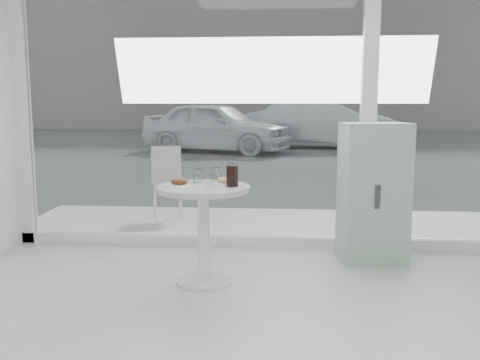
# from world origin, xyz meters

# --- Properties ---
(storefront) EXTENTS (5.00, 0.14, 3.00)m
(storefront) POSITION_xyz_m (0.07, 3.00, 1.71)
(storefront) COLOR white
(storefront) RESTS_ON ground
(main_table) EXTENTS (0.72, 0.72, 0.77)m
(main_table) POSITION_xyz_m (-0.50, 1.90, 0.55)
(main_table) COLOR white
(main_table) RESTS_ON ground
(patio_deck) EXTENTS (5.60, 1.60, 0.05)m
(patio_deck) POSITION_xyz_m (0.00, 3.80, 0.03)
(patio_deck) COLOR silver
(patio_deck) RESTS_ON ground
(street) EXTENTS (40.00, 24.00, 0.00)m
(street) POSITION_xyz_m (0.00, 16.00, -0.00)
(street) COLOR #3E3E3E
(street) RESTS_ON ground
(far_building) EXTENTS (40.00, 2.00, 8.00)m
(far_building) POSITION_xyz_m (0.00, 25.00, 4.00)
(far_building) COLOR gray
(far_building) RESTS_ON ground
(mint_cabinet) EXTENTS (0.62, 0.46, 1.23)m
(mint_cabinet) POSITION_xyz_m (0.91, 2.60, 0.61)
(mint_cabinet) COLOR #86AB97
(mint_cabinet) RESTS_ON ground
(patio_chair) EXTENTS (0.44, 0.44, 0.83)m
(patio_chair) POSITION_xyz_m (-1.27, 4.12, 0.52)
(patio_chair) COLOR white
(patio_chair) RESTS_ON patio_deck
(car_white) EXTENTS (4.44, 2.93, 1.40)m
(car_white) POSITION_xyz_m (-1.71, 12.53, 0.70)
(car_white) COLOR white
(car_white) RESTS_ON street
(car_silver) EXTENTS (4.67, 2.25, 1.47)m
(car_silver) POSITION_xyz_m (1.32, 14.16, 0.74)
(car_silver) COLOR #A7AAAE
(car_silver) RESTS_ON street
(plate_fritter) EXTENTS (0.21, 0.21, 0.07)m
(plate_fritter) POSITION_xyz_m (-0.68, 1.86, 0.80)
(plate_fritter) COLOR white
(plate_fritter) RESTS_ON main_table
(plate_donut) EXTENTS (0.21, 0.21, 0.05)m
(plate_donut) POSITION_xyz_m (-0.34, 2.00, 0.79)
(plate_donut) COLOR white
(plate_donut) RESTS_ON main_table
(water_tumbler_a) EXTENTS (0.07, 0.07, 0.11)m
(water_tumbler_a) POSITION_xyz_m (-0.57, 2.07, 0.82)
(water_tumbler_a) COLOR white
(water_tumbler_a) RESTS_ON main_table
(water_tumbler_b) EXTENTS (0.08, 0.08, 0.12)m
(water_tumbler_b) POSITION_xyz_m (-0.43, 2.07, 0.82)
(water_tumbler_b) COLOR white
(water_tumbler_b) RESTS_ON main_table
(cola_glass) EXTENTS (0.09, 0.09, 0.17)m
(cola_glass) POSITION_xyz_m (-0.27, 1.90, 0.85)
(cola_glass) COLOR white
(cola_glass) RESTS_ON main_table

